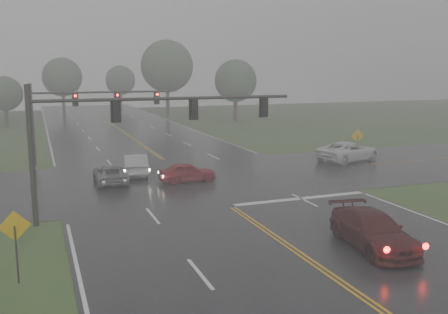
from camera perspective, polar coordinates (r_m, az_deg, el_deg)
name	(u,v)px	position (r m, az deg, el deg)	size (l,w,h in m)	color
main_road	(199,185)	(33.18, -2.82, -3.20)	(18.00, 160.00, 0.02)	black
cross_street	(191,179)	(35.04, -3.83, -2.50)	(120.00, 14.00, 0.02)	black
stop_bar	(301,199)	(29.94, 8.78, -4.76)	(8.50, 0.50, 0.01)	silver
sedan_maroon	(372,248)	(22.64, 16.55, -9.92)	(2.13, 5.23, 1.52)	#3E0B0C
sedan_red	(188,182)	(34.07, -4.19, -2.86)	(1.57, 3.89, 1.33)	maroon
sedan_silver	(136,175)	(36.80, -10.05, -2.03)	(1.63, 4.67, 1.54)	#9A9CA1
car_grey	(111,183)	(34.47, -12.84, -2.94)	(2.02, 4.39, 1.22)	slate
pickup_white	(348,161)	(43.03, 14.01, -0.45)	(2.70, 5.86, 1.63)	silver
signal_gantry_near	(121,123)	(25.70, -11.66, 3.79)	(13.78, 0.30, 6.88)	black
signal_gantry_far	(77,107)	(41.98, -16.44, 5.47)	(11.25, 0.33, 6.50)	black
sign_diamond_west	(15,235)	(19.22, -22.75, -8.19)	(1.11, 0.17, 2.68)	black
sign_diamond_east	(357,140)	(42.49, 15.00, 1.91)	(1.14, 0.18, 2.75)	black
tree_nw_a	(5,94)	(72.37, -23.77, 6.64)	(4.59, 4.59, 6.75)	#2F271E
tree_ne_a	(167,66)	(81.69, -6.53, 10.27)	(8.39, 8.39, 12.32)	#2F271E
tree_n_mid	(62,77)	(89.04, -18.01, 8.67)	(6.54, 6.54, 9.61)	#2F271E
tree_e_near	(236,81)	(73.42, 1.34, 8.69)	(6.16, 6.16, 9.05)	#2F271E
tree_n_far	(120,80)	(99.67, -11.77, 8.57)	(5.72, 5.72, 8.40)	#2F271E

